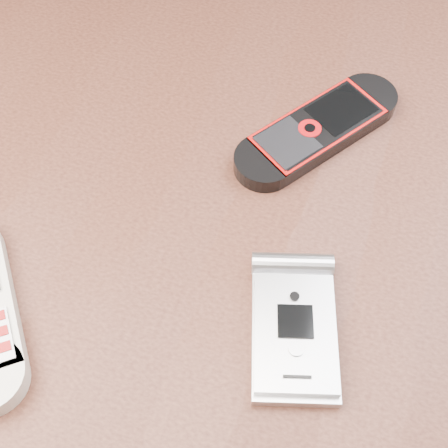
# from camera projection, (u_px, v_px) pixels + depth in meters

# --- Properties ---
(table) EXTENTS (1.20, 0.80, 0.75)m
(table) POSITION_uv_depth(u_px,v_px,m) (219.00, 290.00, 0.58)
(table) COLOR black
(table) RESTS_ON ground
(nokia_black_red) EXTENTS (0.14, 0.17, 0.02)m
(nokia_black_red) POSITION_uv_depth(u_px,v_px,m) (318.00, 129.00, 0.53)
(nokia_black_red) COLOR black
(nokia_black_red) RESTS_ON table
(motorola_razr) EXTENTS (0.09, 0.13, 0.02)m
(motorola_razr) POSITION_uv_depth(u_px,v_px,m) (294.00, 330.00, 0.43)
(motorola_razr) COLOR silver
(motorola_razr) RESTS_ON table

